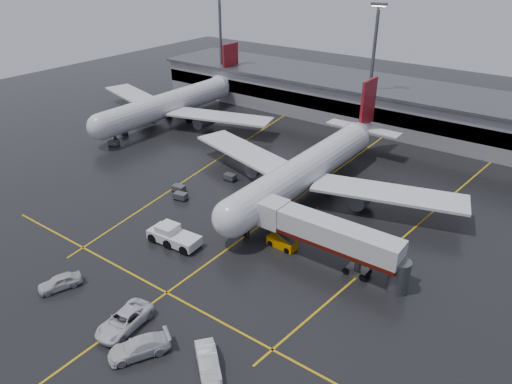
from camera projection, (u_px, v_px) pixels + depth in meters
The scene contains 22 objects.
ground at pixel (275, 215), 70.46m from camera, with size 220.00×220.00×0.00m, color black.
apron_line_centre at pixel (275, 215), 70.46m from camera, with size 0.25×90.00×0.02m, color gold.
apron_line_stop at pixel (167, 293), 54.70m from camera, with size 60.00×0.25×0.02m, color gold.
apron_line_left at pixel (216, 160), 88.11m from camera, with size 0.25×70.00×0.02m, color gold.
apron_line_right at pixel (419, 224), 68.18m from camera, with size 0.25×70.00×0.02m, color gold.
terminal at pixel (401, 107), 102.81m from camera, with size 122.00×19.00×8.60m.
light_mast_left at pixel (221, 40), 117.49m from camera, with size 3.00×1.20×25.45m.
light_mast_mid at pixel (373, 61), 96.51m from camera, with size 3.00×1.20×25.45m.
main_airliner at pixel (310, 167), 75.47m from camera, with size 48.80×45.60×14.10m.
second_airliner at pixel (174, 102), 106.10m from camera, with size 48.80×45.60×14.10m.
jet_bridge at pixel (329, 236), 58.13m from camera, with size 19.90×3.40×6.05m.
pushback_tractor at pixel (173, 236), 63.38m from camera, with size 7.46×3.59×2.60m.
belt_loader at pixel (282, 242), 62.79m from camera, with size 4.12×2.12×2.54m.
service_van_a at pixel (124, 321), 49.36m from camera, with size 3.02×6.55×1.82m, color silver.
service_van_b at pixel (139, 347), 46.18m from camera, with size 2.44×5.99×1.74m, color silver.
service_van_c at pixel (208, 361), 44.63m from camera, with size 1.83×5.24×1.73m, color white.
service_van_d at pixel (60, 282), 55.15m from camera, with size 1.95×4.84×1.65m, color silver.
baggage_cart_a at pixel (181, 196), 74.42m from camera, with size 2.25×1.74×1.12m.
baggage_cart_b at pixel (179, 188), 76.75m from camera, with size 2.13×1.52×1.12m.
baggage_cart_c at pixel (230, 177), 80.53m from camera, with size 2.02×1.34×1.12m.
baggage_cart_d at pixel (123, 131), 100.15m from camera, with size 2.33×1.93×1.12m.
baggage_cart_e at pixel (114, 143), 94.30m from camera, with size 2.31×1.87×1.12m.
Camera 1 is at (33.79, -50.88, 35.40)m, focal length 33.65 mm.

